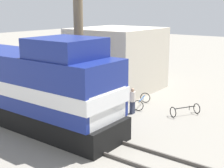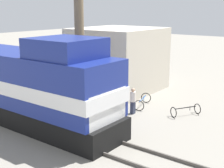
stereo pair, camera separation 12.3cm
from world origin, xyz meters
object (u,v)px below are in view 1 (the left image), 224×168
bicycle_spare (185,110)px  vendor_umbrella (108,77)px  utility_pole (79,36)px  bicycle (142,101)px  person_bystander (132,100)px  locomotive (18,83)px  billboard_sign (75,58)px

bicycle_spare → vendor_umbrella: bearing=36.4°
utility_pole → vendor_umbrella: bearing=-37.3°
utility_pole → bicycle: 5.80m
person_bystander → bicycle: bearing=9.7°
utility_pole → person_bystander: utility_pole is taller
locomotive → vendor_umbrella: (5.68, -2.07, -0.37)m
vendor_umbrella → bicycle: (0.50, -2.33, -1.39)m
locomotive → vendor_umbrella: bearing=-20.0°
bicycle_spare → billboard_sign: bearing=35.2°
vendor_umbrella → bicycle_spare: bearing=-83.9°
billboard_sign → bicycle: bearing=-83.0°
locomotive → bicycle: bearing=-35.5°
billboard_sign → bicycle: billboard_sign is taller
locomotive → vendor_umbrella: size_ratio=5.87×
billboard_sign → person_bystander: billboard_sign is taller
utility_pole → vendor_umbrella: 3.37m
locomotive → bicycle: locomotive is taller
billboard_sign → bicycle_spare: (0.70, -8.17, -2.40)m
billboard_sign → bicycle_spare: 8.55m
utility_pole → bicycle_spare: bearing=-72.0°
locomotive → person_bystander: (4.64, -4.66, -1.25)m
locomotive → person_bystander: bearing=-45.1°
person_bystander → bicycle: size_ratio=0.79×
billboard_sign → bicycle: 5.77m
locomotive → billboard_sign: size_ratio=3.86×
bicycle → locomotive: bearing=37.4°
locomotive → bicycle: 7.78m
locomotive → utility_pole: utility_pole is taller
person_bystander → locomotive: bearing=134.9°
bicycle → bicycle_spare: (0.06, -2.95, -0.03)m
utility_pole → person_bystander: (0.50, -3.77, -3.64)m
bicycle → vendor_umbrella: bearing=-5.1°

